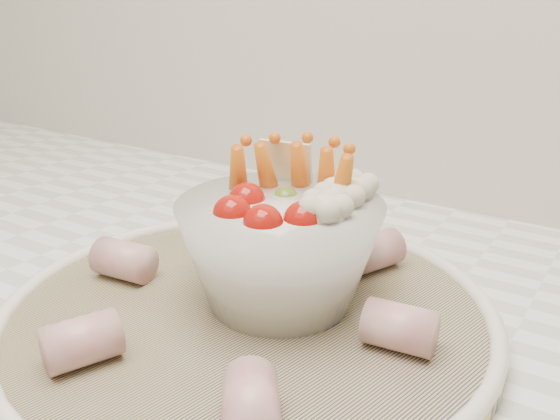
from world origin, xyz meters
The scene contains 3 objects.
serving_platter centered at (0.00, 1.43, 0.93)m, with size 0.42×0.42×0.02m.
veggie_bowl centered at (0.02, 1.46, 0.98)m, with size 0.15×0.15×0.11m.
cured_meat_rolls centered at (0.00, 1.43, 0.95)m, with size 0.27×0.27×0.03m.
Camera 1 is at (0.23, 1.12, 1.16)m, focal length 40.00 mm.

